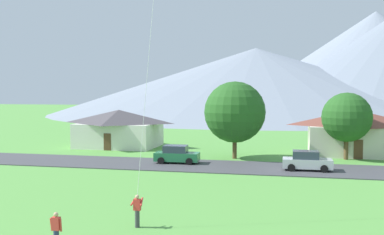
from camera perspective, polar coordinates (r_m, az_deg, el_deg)
name	(u,v)px	position (r m, az deg, el deg)	size (l,w,h in m)	color
road_strip	(230,167)	(41.27, 4.84, -6.26)	(160.00, 6.95, 0.08)	#424247
mountain_east_ridge	(256,81)	(142.06, 8.10, 4.65)	(125.90, 125.90, 20.33)	gray
mountain_west_ridge	(375,61)	(170.56, 22.19, 6.62)	(104.78, 104.78, 34.66)	gray
house_leftmost	(119,128)	(56.56, -9.26, -1.28)	(10.21, 7.74, 4.61)	silver
house_left_center	(355,132)	(51.58, 19.94, -1.70)	(10.32, 6.50, 4.94)	beige
tree_center	(347,117)	(47.94, 19.05, 0.02)	(5.00, 5.00, 6.80)	brown
tree_right_of_center	(235,112)	(46.16, 5.45, 0.68)	(6.29, 6.29, 7.93)	brown
parked_car_silver_west_end	(307,161)	(40.37, 14.37, -5.38)	(4.21, 2.10, 1.68)	#B7BCC1
parked_car_green_mid_west	(177,155)	(43.02, -1.96, -4.74)	(4.26, 2.20, 1.68)	#237042
watcher_person	(56,230)	(21.04, -16.85, -13.52)	(0.56, 0.24, 1.68)	navy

